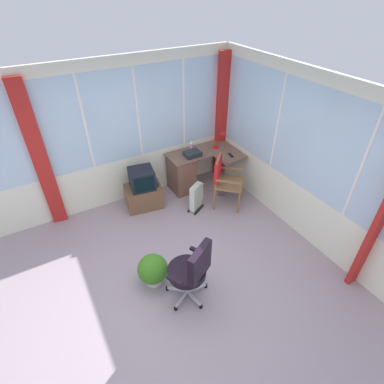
{
  "coord_description": "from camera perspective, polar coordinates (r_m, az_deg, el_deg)",
  "views": [
    {
      "loc": [
        -1.17,
        -2.44,
        3.55
      ],
      "look_at": [
        0.66,
        0.76,
        0.83
      ],
      "focal_mm": 28.06,
      "sensor_mm": 36.0,
      "label": 1
    }
  ],
  "objects": [
    {
      "name": "potted_plant",
      "position": [
        4.28,
        -7.47,
        -14.45
      ],
      "size": [
        0.42,
        0.42,
        0.48
      ],
      "color": "silver",
      "rests_on": "ground"
    },
    {
      "name": "curtain_north_left",
      "position": [
        5.16,
        -26.86,
        5.52
      ],
      "size": [
        0.24,
        0.1,
        2.46
      ],
      "primitive_type": "cube",
      "rotation": [
        0.0,
        0.0,
        -0.12
      ],
      "color": "#B4231F",
      "rests_on": "ground"
    },
    {
      "name": "desk",
      "position": [
        5.85,
        -1.32,
        3.94
      ],
      "size": [
        1.32,
        0.9,
        0.75
      ],
      "color": "brown",
      "rests_on": "ground"
    },
    {
      "name": "tv_remote",
      "position": [
        5.73,
        7.37,
        6.98
      ],
      "size": [
        0.07,
        0.16,
        0.02
      ],
      "primitive_type": "cube",
      "rotation": [
        0.0,
        0.0,
        -0.17
      ],
      "color": "black",
      "rests_on": "desk"
    },
    {
      "name": "wooden_armchair",
      "position": [
        5.38,
        5.85,
        3.1
      ],
      "size": [
        0.68,
        0.68,
        0.97
      ],
      "color": "brown",
      "rests_on": "ground"
    },
    {
      "name": "desk_lamp",
      "position": [
        5.88,
        5.56,
        10.19
      ],
      "size": [
        0.24,
        0.21,
        0.34
      ],
      "color": "red",
      "rests_on": "desk"
    },
    {
      "name": "paper_tray",
      "position": [
        5.65,
        0.1,
        7.28
      ],
      "size": [
        0.31,
        0.24,
        0.09
      ],
      "primitive_type": "cube",
      "rotation": [
        0.0,
        0.0,
        -0.02
      ],
      "color": "#222A2D",
      "rests_on": "desk"
    },
    {
      "name": "space_heater",
      "position": [
        5.41,
        0.88,
        -0.88
      ],
      "size": [
        0.37,
        0.3,
        0.54
      ],
      "color": "silver",
      "rests_on": "ground"
    },
    {
      "name": "east_window_panel",
      "position": [
        4.76,
        21.56,
        5.15
      ],
      "size": [
        0.07,
        4.44,
        2.56
      ],
      "color": "silver",
      "rests_on": "ground"
    },
    {
      "name": "tv_on_stand",
      "position": [
        5.5,
        -9.23,
        0.29
      ],
      "size": [
        0.7,
        0.54,
        0.79
      ],
      "color": "brown",
      "rests_on": "ground"
    },
    {
      "name": "ground",
      "position": [
        4.49,
        -2.59,
        -16.59
      ],
      "size": [
        5.4,
        5.44,
        0.06
      ],
      "primitive_type": "cube",
      "color": "#9C8992"
    },
    {
      "name": "curtain_east_far",
      "position": [
        4.23,
        32.67,
        -3.56
      ],
      "size": [
        0.23,
        0.07,
        2.46
      ],
      "primitive_type": "cube",
      "rotation": [
        0.0,
        0.0,
        0.01
      ],
      "color": "#B4231F",
      "rests_on": "ground"
    },
    {
      "name": "north_window_panel",
      "position": [
        5.34,
        -14.43,
        10.08
      ],
      "size": [
        4.4,
        0.07,
        2.56
      ],
      "color": "silver",
      "rests_on": "ground"
    },
    {
      "name": "office_chair",
      "position": [
        3.86,
        -0.03,
        -14.46
      ],
      "size": [
        0.62,
        0.58,
        0.98
      ],
      "color": "#B7B7BF",
      "rests_on": "ground"
    },
    {
      "name": "spray_bottle",
      "position": [
        5.8,
        -0.19,
        8.75
      ],
      "size": [
        0.06,
        0.06,
        0.22
      ],
      "color": "pink",
      "rests_on": "desk"
    },
    {
      "name": "curtain_corner",
      "position": [
        6.07,
        5.63,
        13.78
      ],
      "size": [
        0.24,
        0.09,
        2.46
      ],
      "primitive_type": "cube",
      "rotation": [
        0.0,
        0.0,
        -0.11
      ],
      "color": "#B4231F",
      "rests_on": "ground"
    }
  ]
}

